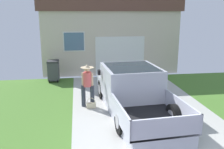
# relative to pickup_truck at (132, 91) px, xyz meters

# --- Properties ---
(pickup_truck) EXTENTS (2.44, 5.42, 1.65)m
(pickup_truck) POSITION_rel_pickup_truck_xyz_m (0.00, 0.00, 0.00)
(pickup_truck) COLOR silver
(pickup_truck) RESTS_ON ground
(person_with_hat) EXTENTS (0.51, 0.51, 1.70)m
(person_with_hat) POSITION_rel_pickup_truck_xyz_m (-1.65, 0.61, 0.20)
(person_with_hat) COLOR #333842
(person_with_hat) RESTS_ON ground
(handbag) EXTENTS (0.36, 0.17, 0.41)m
(handbag) POSITION_rel_pickup_truck_xyz_m (-1.54, 0.41, -0.63)
(handbag) COLOR beige
(handbag) RESTS_ON ground
(house_with_garage) EXTENTS (8.41, 5.85, 4.62)m
(house_with_garage) POSITION_rel_pickup_truck_xyz_m (0.04, 8.31, 1.59)
(house_with_garage) COLOR beige
(house_with_garage) RESTS_ON ground
(wheeled_trash_bin) EXTENTS (0.60, 0.72, 1.14)m
(wheeled_trash_bin) POSITION_rel_pickup_truck_xyz_m (-3.30, 4.59, -0.13)
(wheeled_trash_bin) COLOR #424247
(wheeled_trash_bin) RESTS_ON ground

